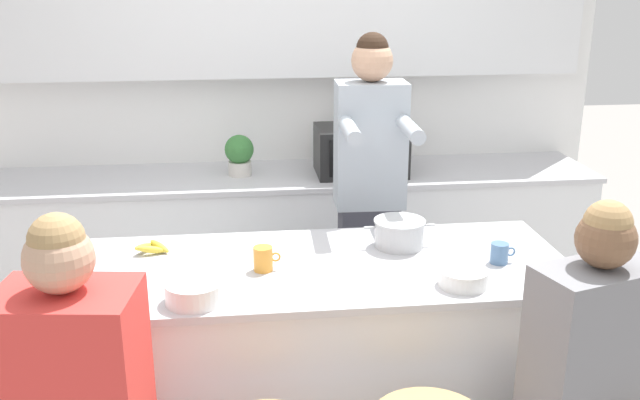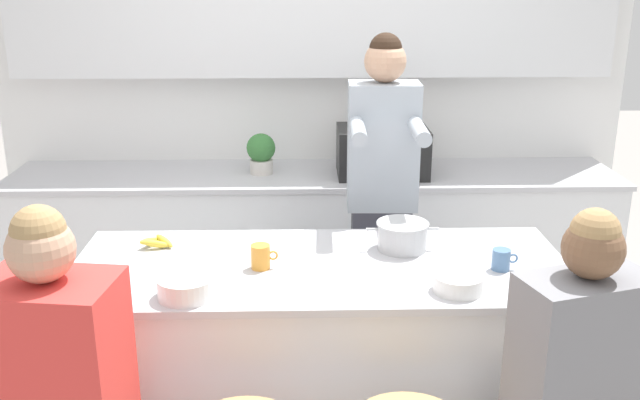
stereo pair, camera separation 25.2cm
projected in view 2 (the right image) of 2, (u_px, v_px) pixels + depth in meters
wall_back at (313, 60)px, 4.45m from camera, size 3.98×0.22×2.70m
back_counter at (314, 241)px, 4.48m from camera, size 3.69×0.67×0.90m
kitchen_island at (320, 364)px, 3.05m from camera, size 2.03×0.82×0.94m
person_cooking at (381, 211)px, 3.60m from camera, size 0.36×0.57×1.80m
cooking_pot at (402, 236)px, 3.05m from camera, size 0.31×0.22×0.12m
fruit_bowl at (458, 283)px, 2.66m from camera, size 0.19×0.19×0.07m
mixing_bowl_steel at (186, 287)px, 2.61m from camera, size 0.21×0.21×0.08m
coffee_cup_near at (261, 257)px, 2.86m from camera, size 0.11×0.08×0.10m
coffee_cup_far at (501, 259)px, 2.85m from camera, size 0.10×0.07×0.09m
banana_bunch at (157, 242)px, 3.08m from camera, size 0.16×0.12×0.05m
microwave at (382, 151)px, 4.27m from camera, size 0.54×0.37×0.29m
potted_plant at (261, 152)px, 4.30m from camera, size 0.17×0.17×0.25m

